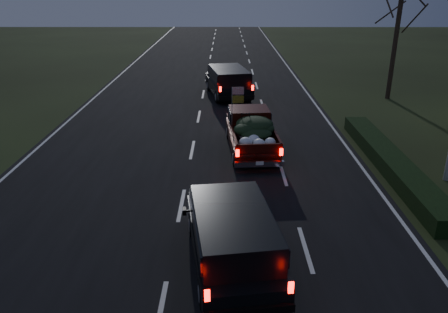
# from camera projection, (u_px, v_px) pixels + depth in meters

# --- Properties ---
(ground) EXTENTS (120.00, 120.00, 0.00)m
(ground) POSITION_uv_depth(u_px,v_px,m) (181.00, 205.00, 14.14)
(ground) COLOR black
(ground) RESTS_ON ground
(road_asphalt) EXTENTS (14.00, 120.00, 0.02)m
(road_asphalt) POSITION_uv_depth(u_px,v_px,m) (181.00, 205.00, 14.14)
(road_asphalt) COLOR black
(road_asphalt) RESTS_ON ground
(hedge_row) EXTENTS (1.00, 10.00, 0.60)m
(hedge_row) POSITION_uv_depth(u_px,v_px,m) (391.00, 162.00, 16.80)
(hedge_row) COLOR black
(hedge_row) RESTS_ON ground
(bare_tree_far) EXTENTS (3.60, 3.60, 7.00)m
(bare_tree_far) POSITION_uv_depth(u_px,v_px,m) (400.00, 10.00, 25.16)
(bare_tree_far) COLOR black
(bare_tree_far) RESTS_ON ground
(pickup_truck) EXTENTS (2.13, 4.83, 2.47)m
(pickup_truck) POSITION_uv_depth(u_px,v_px,m) (251.00, 130.00, 18.41)
(pickup_truck) COLOR #370C07
(pickup_truck) RESTS_ON ground
(lead_suv) EXTENTS (3.04, 5.38, 1.46)m
(lead_suv) POSITION_uv_depth(u_px,v_px,m) (228.00, 79.00, 27.14)
(lead_suv) COLOR black
(lead_suv) RESTS_ON ground
(rear_suv) EXTENTS (2.57, 4.81, 1.32)m
(rear_suv) POSITION_uv_depth(u_px,v_px,m) (232.00, 233.00, 10.72)
(rear_suv) COLOR black
(rear_suv) RESTS_ON ground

